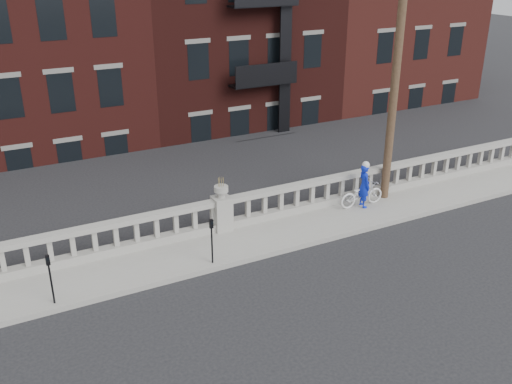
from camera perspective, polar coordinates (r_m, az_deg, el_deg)
ground at (r=15.17m, az=2.86°, el=-10.22°), size 120.00×120.00×0.00m
sidewalk at (r=17.41m, az=-2.10°, el=-5.18°), size 32.00×2.20×0.15m
balustrade at (r=17.93m, az=-3.44°, el=-2.30°), size 28.00×0.34×1.03m
planter_pedestal at (r=17.85m, az=-3.45°, el=-1.75°), size 0.55×0.55×1.76m
lower_level at (r=35.11m, az=-15.90°, el=13.00°), size 80.00×44.00×20.80m
utility_pole at (r=19.50m, az=14.00°, el=13.36°), size 1.60×0.28×10.00m
parking_meter_b at (r=15.00m, az=-19.91°, el=-7.71°), size 0.10×0.09×1.36m
parking_meter_c at (r=15.90m, az=-4.45°, el=-4.43°), size 0.10×0.09×1.36m
bicycle at (r=19.88m, az=10.52°, el=-0.18°), size 1.68×0.63×0.87m
cyclist at (r=19.71m, az=10.77°, el=0.63°), size 0.46×0.62×1.53m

